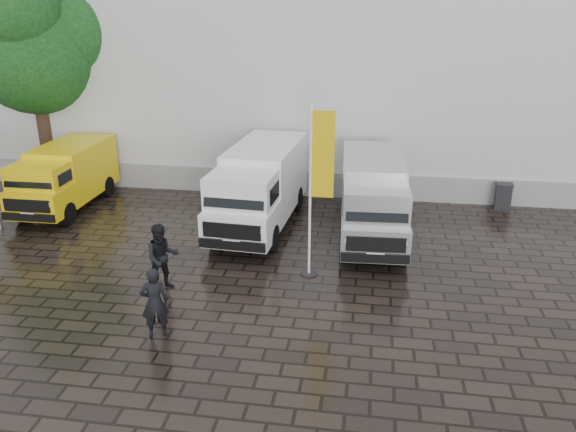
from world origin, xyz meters
name	(u,v)px	position (x,y,z in m)	size (l,w,h in m)	color
ground	(285,289)	(0.00, 0.00, 0.00)	(120.00, 120.00, 0.00)	black
exhibition_hall	(376,30)	(2.00, 16.00, 6.00)	(44.00, 16.00, 12.00)	silver
hall_plinth	(367,186)	(2.00, 7.95, 0.50)	(44.00, 0.15, 1.00)	gray
van_yellow	(65,179)	(-9.11, 5.14, 1.16)	(1.93, 5.01, 2.31)	yellow
van_white	(260,189)	(-1.58, 4.44, 1.35)	(2.07, 6.22, 2.70)	white
van_silver	(372,200)	(2.22, 4.08, 1.27)	(1.96, 5.87, 2.54)	silver
flagpole	(317,184)	(0.70, 1.02, 2.72)	(0.88, 0.50, 4.89)	black
tree	(32,42)	(-11.54, 8.25, 5.79)	(5.03, 5.03, 9.03)	black
wheelie_bin	(503,196)	(7.08, 7.58, 0.49)	(0.59, 0.59, 0.98)	black
person_front	(155,302)	(-2.61, -2.65, 0.87)	(0.63, 0.41, 1.73)	black
person_tent	(162,257)	(-3.25, -0.43, 0.93)	(0.90, 0.70, 1.86)	black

